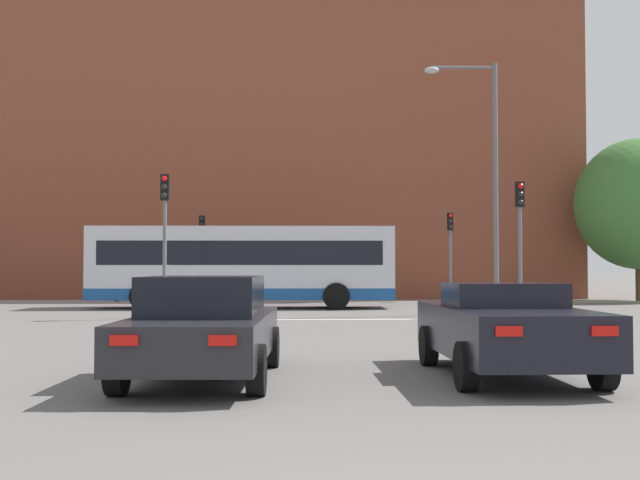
{
  "coord_description": "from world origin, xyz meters",
  "views": [
    {
      "loc": [
        -0.98,
        -3.91,
        1.59
      ],
      "look_at": [
        -0.32,
        27.35,
        2.64
      ],
      "focal_mm": 45.0,
      "sensor_mm": 36.0,
      "label": 1
    }
  ],
  "objects_px": {
    "traffic_light_near_left": "(165,222)",
    "pedestrian_waiting": "(117,281)",
    "bus_crossing_lead": "(243,265)",
    "street_lamp_junction": "(484,162)",
    "traffic_light_near_right": "(520,226)",
    "car_roadster_right": "(505,328)",
    "traffic_light_far_left": "(202,244)",
    "traffic_light_far_right": "(450,242)",
    "pedestrian_walking_east": "(137,282)",
    "car_saloon_left": "(204,327)"
  },
  "relations": [
    {
      "from": "car_roadster_right",
      "to": "pedestrian_waiting",
      "type": "xyz_separation_m",
      "value": [
        -11.44,
        25.16,
        0.24
      ]
    },
    {
      "from": "traffic_light_near_left",
      "to": "pedestrian_waiting",
      "type": "bearing_deg",
      "value": 109.37
    },
    {
      "from": "traffic_light_far_left",
      "to": "car_roadster_right",
      "type": "bearing_deg",
      "value": -73.06
    },
    {
      "from": "pedestrian_waiting",
      "to": "pedestrian_walking_east",
      "type": "height_order",
      "value": "pedestrian_waiting"
    },
    {
      "from": "traffic_light_near_right",
      "to": "street_lamp_junction",
      "type": "height_order",
      "value": "street_lamp_junction"
    },
    {
      "from": "car_roadster_right",
      "to": "bus_crossing_lead",
      "type": "relative_size",
      "value": 0.39
    },
    {
      "from": "bus_crossing_lead",
      "to": "traffic_light_near_right",
      "type": "height_order",
      "value": "traffic_light_near_right"
    },
    {
      "from": "traffic_light_far_right",
      "to": "pedestrian_waiting",
      "type": "distance_m",
      "value": 15.37
    },
    {
      "from": "traffic_light_near_left",
      "to": "traffic_light_near_right",
      "type": "relative_size",
      "value": 1.04
    },
    {
      "from": "street_lamp_junction",
      "to": "car_saloon_left",
      "type": "bearing_deg",
      "value": -116.05
    },
    {
      "from": "traffic_light_near_right",
      "to": "pedestrian_walking_east",
      "type": "bearing_deg",
      "value": 140.72
    },
    {
      "from": "car_saloon_left",
      "to": "car_roadster_right",
      "type": "height_order",
      "value": "car_saloon_left"
    },
    {
      "from": "traffic_light_far_left",
      "to": "traffic_light_far_right",
      "type": "xyz_separation_m",
      "value": [
        11.33,
        0.33,
        0.1
      ]
    },
    {
      "from": "pedestrian_waiting",
      "to": "traffic_light_far_right",
      "type": "bearing_deg",
      "value": 48.07
    },
    {
      "from": "bus_crossing_lead",
      "to": "pedestrian_waiting",
      "type": "bearing_deg",
      "value": 46.78
    },
    {
      "from": "car_roadster_right",
      "to": "pedestrian_waiting",
      "type": "relative_size",
      "value": 2.75
    },
    {
      "from": "car_roadster_right",
      "to": "traffic_light_near_right",
      "type": "distance_m",
      "value": 14.15
    },
    {
      "from": "car_saloon_left",
      "to": "pedestrian_walking_east",
      "type": "xyz_separation_m",
      "value": [
        -6.2,
        25.46,
        0.18
      ]
    },
    {
      "from": "traffic_light_near_left",
      "to": "car_saloon_left",
      "type": "bearing_deg",
      "value": -77.88
    },
    {
      "from": "car_saloon_left",
      "to": "traffic_light_near_right",
      "type": "xyz_separation_m",
      "value": [
        8.22,
        13.67,
        2.13
      ]
    },
    {
      "from": "car_saloon_left",
      "to": "traffic_light_near_left",
      "type": "bearing_deg",
      "value": 103.6
    },
    {
      "from": "traffic_light_near_left",
      "to": "traffic_light_far_left",
      "type": "distance_m",
      "value": 11.64
    },
    {
      "from": "traffic_light_far_left",
      "to": "street_lamp_junction",
      "type": "xyz_separation_m",
      "value": [
        10.64,
        -9.64,
        2.45
      ]
    },
    {
      "from": "traffic_light_far_left",
      "to": "pedestrian_walking_east",
      "type": "height_order",
      "value": "traffic_light_far_left"
    },
    {
      "from": "car_saloon_left",
      "to": "street_lamp_junction",
      "type": "distance_m",
      "value": 17.53
    },
    {
      "from": "pedestrian_walking_east",
      "to": "car_saloon_left",
      "type": "bearing_deg",
      "value": -62.04
    },
    {
      "from": "bus_crossing_lead",
      "to": "traffic_light_far_right",
      "type": "xyz_separation_m",
      "value": [
        9.08,
        5.63,
        1.08
      ]
    },
    {
      "from": "car_saloon_left",
      "to": "pedestrian_walking_east",
      "type": "relative_size",
      "value": 2.94
    },
    {
      "from": "car_saloon_left",
      "to": "car_roadster_right",
      "type": "bearing_deg",
      "value": 4.73
    },
    {
      "from": "traffic_light_far_left",
      "to": "street_lamp_junction",
      "type": "bearing_deg",
      "value": -42.17
    },
    {
      "from": "car_roadster_right",
      "to": "street_lamp_junction",
      "type": "relative_size",
      "value": 0.53
    },
    {
      "from": "traffic_light_near_right",
      "to": "bus_crossing_lead",
      "type": "bearing_deg",
      "value": 147.1
    },
    {
      "from": "car_saloon_left",
      "to": "street_lamp_junction",
      "type": "xyz_separation_m",
      "value": [
        7.46,
        15.26,
        4.35
      ]
    },
    {
      "from": "street_lamp_junction",
      "to": "pedestrian_waiting",
      "type": "distance_m",
      "value": 18.24
    },
    {
      "from": "bus_crossing_lead",
      "to": "traffic_light_near_right",
      "type": "distance_m",
      "value": 10.97
    },
    {
      "from": "bus_crossing_lead",
      "to": "street_lamp_junction",
      "type": "distance_m",
      "value": 10.05
    },
    {
      "from": "traffic_light_near_right",
      "to": "pedestrian_waiting",
      "type": "bearing_deg",
      "value": 142.59
    },
    {
      "from": "traffic_light_far_left",
      "to": "street_lamp_junction",
      "type": "height_order",
      "value": "street_lamp_junction"
    },
    {
      "from": "traffic_light_near_right",
      "to": "traffic_light_far_left",
      "type": "xyz_separation_m",
      "value": [
        -11.4,
        11.22,
        -0.22
      ]
    },
    {
      "from": "traffic_light_near_left",
      "to": "pedestrian_waiting",
      "type": "xyz_separation_m",
      "value": [
        -4.27,
        12.14,
        -2.02
      ]
    },
    {
      "from": "traffic_light_near_right",
      "to": "street_lamp_junction",
      "type": "distance_m",
      "value": 2.84
    },
    {
      "from": "car_saloon_left",
      "to": "traffic_light_near_left",
      "type": "relative_size",
      "value": 1.05
    },
    {
      "from": "traffic_light_near_left",
      "to": "bus_crossing_lead",
      "type": "bearing_deg",
      "value": 73.22
    },
    {
      "from": "bus_crossing_lead",
      "to": "street_lamp_junction",
      "type": "height_order",
      "value": "street_lamp_junction"
    },
    {
      "from": "traffic_light_near_right",
      "to": "pedestrian_waiting",
      "type": "xyz_separation_m",
      "value": [
        -15.33,
        11.73,
        -1.93
      ]
    },
    {
      "from": "car_roadster_right",
      "to": "traffic_light_near_left",
      "type": "distance_m",
      "value": 15.03
    },
    {
      "from": "traffic_light_near_right",
      "to": "traffic_light_far_left",
      "type": "bearing_deg",
      "value": 135.45
    },
    {
      "from": "car_saloon_left",
      "to": "car_roadster_right",
      "type": "distance_m",
      "value": 4.33
    },
    {
      "from": "car_roadster_right",
      "to": "pedestrian_walking_east",
      "type": "bearing_deg",
      "value": 111.42
    },
    {
      "from": "traffic_light_near_left",
      "to": "traffic_light_far_right",
      "type": "distance_m",
      "value": 16.25
    }
  ]
}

